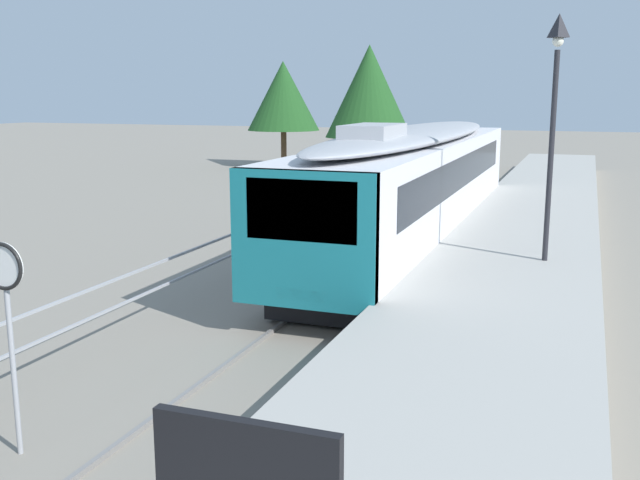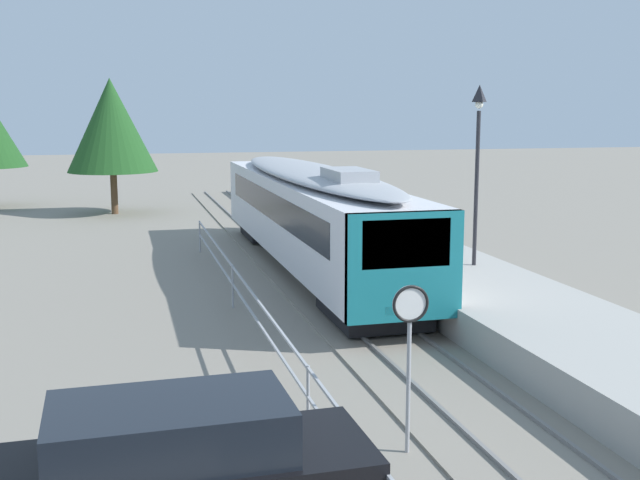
% 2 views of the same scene
% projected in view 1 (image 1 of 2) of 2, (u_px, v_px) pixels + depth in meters
% --- Properties ---
extents(ground_plane, '(160.00, 160.00, 0.00)m').
position_uv_depth(ground_plane, '(279.00, 264.00, 20.02)').
color(ground_plane, gray).
extents(track_rails, '(3.20, 60.00, 0.14)m').
position_uv_depth(track_rails, '(385.00, 272.00, 19.00)').
color(track_rails, gray).
rests_on(track_rails, ground).
extents(commuter_train, '(2.82, 18.54, 3.74)m').
position_uv_depth(commuter_train, '(415.00, 178.00, 21.57)').
color(commuter_train, silver).
rests_on(commuter_train, track_rails).
extents(station_platform, '(3.90, 60.00, 0.90)m').
position_uv_depth(station_platform, '(514.00, 266.00, 17.83)').
color(station_platform, '#A8A59E').
rests_on(station_platform, ground).
extents(platform_lamp_mid_platform, '(0.34, 0.34, 5.35)m').
position_uv_depth(platform_lamp_mid_platform, '(555.00, 92.00, 15.71)').
color(platform_lamp_mid_platform, '#232328').
rests_on(platform_lamp_mid_platform, station_platform).
extents(speed_limit_sign, '(0.61, 0.10, 2.81)m').
position_uv_depth(speed_limit_sign, '(6.00, 296.00, 9.03)').
color(speed_limit_sign, '#9EA0A5').
rests_on(speed_limit_sign, ground).
extents(tree_behind_carpark, '(4.57, 4.57, 6.63)m').
position_uv_depth(tree_behind_carpark, '(283.00, 96.00, 46.13)').
color(tree_behind_carpark, brown).
rests_on(tree_behind_carpark, ground).
extents(tree_behind_station_far, '(4.73, 4.73, 7.19)m').
position_uv_depth(tree_behind_station_far, '(369.00, 91.00, 39.37)').
color(tree_behind_station_far, brown).
rests_on(tree_behind_station_far, ground).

